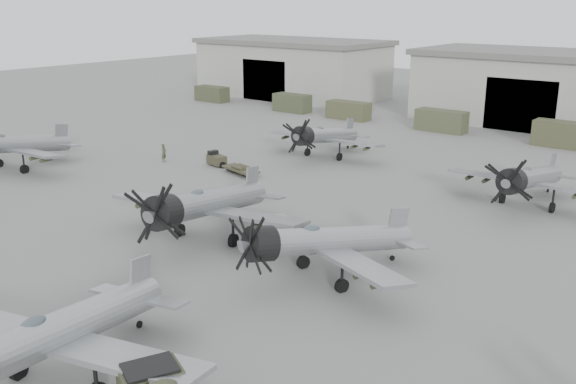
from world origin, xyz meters
The scene contains 16 objects.
ground centered at (0.00, 0.00, 0.00)m, with size 220.00×220.00×0.00m, color slate.
hangar_left centered at (-38.00, 61.96, 4.37)m, with size 29.00×14.80×8.70m.
hangar_center centered at (0.00, 61.96, 4.37)m, with size 29.00×14.80×8.70m.
support_truck_0 centered at (-43.84, 50.00, 1.11)m, with size 5.22×2.20×2.22m, color #3B3F29.
support_truck_1 centered at (-28.75, 50.00, 1.19)m, with size 5.16×2.20×2.39m, color #3B412A.
support_truck_2 centered at (-19.71, 50.00, 1.12)m, with size 5.58×2.20×2.24m, color #44452D.
support_truck_3 centered at (-7.07, 50.00, 1.22)m, with size 5.79×2.20×2.45m, color #42482F.
support_truck_4 centered at (6.50, 50.00, 1.32)m, with size 6.06×2.20×2.64m, color #42432C.
aircraft_near_1 centered at (3.61, -6.67, 2.36)m, with size 13.01×11.71×5.18m.
aircraft_mid_0 centered at (-29.38, 10.00, 2.30)m, with size 12.66×11.39×5.05m.
aircraft_mid_1 centered at (-3.29, 8.29, 2.43)m, with size 13.45×12.10×5.34m.
aircraft_mid_2 centered at (5.70, 8.07, 2.20)m, with size 12.03×10.85×4.85m.
aircraft_far_0 centered at (-10.23, 30.92, 2.15)m, with size 11.85×10.66×4.73m.
aircraft_far_1 centered at (10.24, 27.56, 2.18)m, with size 11.89×10.70×4.79m.
tug_trailer centered at (-14.72, 22.23, 0.50)m, with size 6.78×2.79×1.34m.
ground_crew centered at (-21.07, 20.62, 0.85)m, with size 0.62×0.41×1.70m, color #373D28.
Camera 1 is at (24.05, -18.04, 14.56)m, focal length 40.00 mm.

